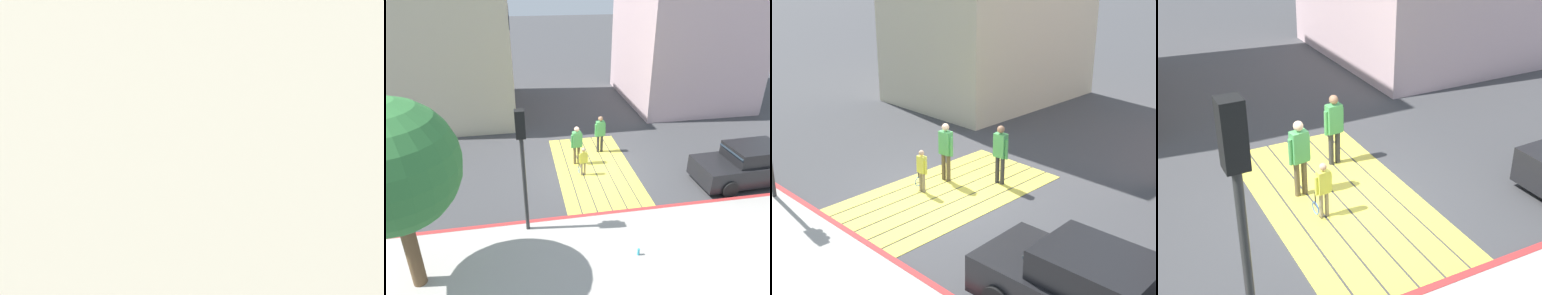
{
  "view_description": "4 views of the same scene",
  "coord_description": "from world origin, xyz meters",
  "views": [
    {
      "loc": [
        9.36,
        11.33,
        4.73
      ],
      "look_at": [
        0.34,
        -0.34,
        0.9
      ],
      "focal_mm": 41.44,
      "sensor_mm": 36.0,
      "label": 1
    },
    {
      "loc": [
        -12.95,
        3.07,
        7.67
      ],
      "look_at": [
        0.47,
        0.63,
        0.88
      ],
      "focal_mm": 33.14,
      "sensor_mm": 36.0,
      "label": 2
    },
    {
      "loc": [
        -9.17,
        -9.9,
        6.52
      ],
      "look_at": [
        0.72,
        -0.01,
        1.2
      ],
      "focal_mm": 49.48,
      "sensor_mm": 36.0,
      "label": 3
    },
    {
      "loc": [
        -8.74,
        4.24,
        6.3
      ],
      "look_at": [
        0.15,
        -0.31,
        1.16
      ],
      "focal_mm": 49.73,
      "sensor_mm": 36.0,
      "label": 4
    }
  ],
  "objects": [
    {
      "name": "ground_plane",
      "position": [
        0.0,
        0.0,
        0.0
      ],
      "size": [
        120.0,
        120.0,
        0.0
      ],
      "primitive_type": "plane",
      "color": "#424244"
    },
    {
      "name": "crosswalk_stripes",
      "position": [
        0.0,
        0.0,
        0.01
      ],
      "size": [
        6.4,
        3.25,
        0.01
      ],
      "color": "#EAD64C",
      "rests_on": "ground"
    },
    {
      "name": "sidewalk_west",
      "position": [
        -5.6,
        0.0,
        0.06
      ],
      "size": [
        4.8,
        40.0,
        0.12
      ],
      "primitive_type": "cube",
      "color": "#ADA8A0",
      "rests_on": "ground"
    },
    {
      "name": "curb_painted",
      "position": [
        -3.25,
        0.0,
        0.07
      ],
      "size": [
        0.16,
        40.0,
        0.13
      ],
      "primitive_type": "cube",
      "color": "#BC3333",
      "rests_on": "ground"
    },
    {
      "name": "building_far_north",
      "position": [
        8.5,
        6.16,
        4.99
      ],
      "size": [
        8.0,
        6.04,
        9.99
      ],
      "color": "beige",
      "rests_on": "ground"
    },
    {
      "name": "building_far_south",
      "position": [
        8.5,
        -7.55,
        4.59
      ],
      "size": [
        8.0,
        7.03,
        9.18
      ],
      "color": "beige",
      "rests_on": "ground"
    },
    {
      "name": "car_parked_near_curb",
      "position": [
        -2.0,
        -5.88,
        0.73
      ],
      "size": [
        2.12,
        4.37,
        1.57
      ],
      "color": "black",
      "rests_on": "ground"
    },
    {
      "name": "traffic_light_corner",
      "position": [
        -3.58,
        3.03,
        3.04
      ],
      "size": [
        0.39,
        0.28,
        4.24
      ],
      "color": "#2D2D2D",
      "rests_on": "ground"
    },
    {
      "name": "street_tree",
      "position": [
        -5.23,
        5.97,
        3.63
      ],
      "size": [
        3.2,
        3.2,
        5.32
      ],
      "color": "brown",
      "rests_on": "ground"
    },
    {
      "name": "water_bottle",
      "position": [
        -5.4,
        -0.13,
        0.23
      ],
      "size": [
        0.07,
        0.07,
        0.22
      ],
      "primitive_type": "cylinder",
      "color": "#33A5BF",
      "rests_on": "sidewalk_west"
    },
    {
      "name": "pedestrian_adult_lead",
      "position": [
        0.63,
        0.66,
        1.04
      ],
      "size": [
        0.27,
        0.52,
        1.78
      ],
      "color": "brown",
      "rests_on": "ground"
    },
    {
      "name": "pedestrian_adult_trailing",
      "position": [
        1.59,
        -0.62,
        1.04
      ],
      "size": [
        0.26,
        0.52,
        1.79
      ],
      "color": "#333338",
      "rests_on": "ground"
    },
    {
      "name": "pedestrian_child_with_racket",
      "position": [
        -0.38,
        0.57,
        0.71
      ],
      "size": [
        0.28,
        0.39,
        1.26
      ],
      "color": "gray",
      "rests_on": "ground"
    }
  ]
}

